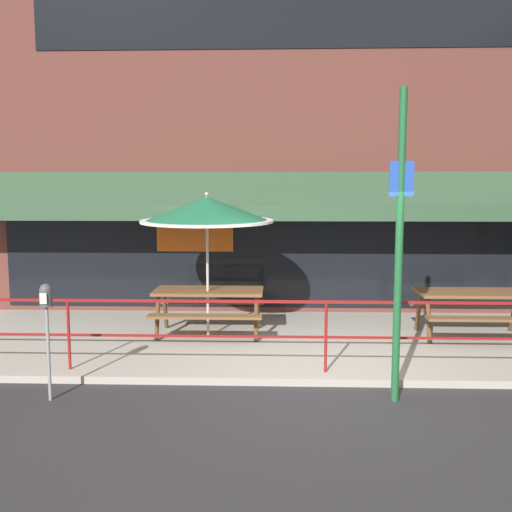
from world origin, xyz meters
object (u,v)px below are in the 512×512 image
object	(u,v)px
picnic_table_left	(209,299)
picnic_table_centre	(473,301)
street_sign_pole	(399,244)
parking_meter_near	(46,307)
patio_umbrella_left	(207,210)

from	to	relation	value
picnic_table_left	picnic_table_centre	size ratio (longest dim) A/B	1.00
picnic_table_centre	street_sign_pole	bearing A→B (deg)	-124.40
parking_meter_near	street_sign_pole	size ratio (longest dim) A/B	0.39
picnic_table_left	patio_umbrella_left	world-z (taller)	patio_umbrella_left
street_sign_pole	picnic_table_left	bearing A→B (deg)	133.92
patio_umbrella_left	parking_meter_near	bearing A→B (deg)	-121.38
patio_umbrella_left	parking_meter_near	world-z (taller)	patio_umbrella_left
parking_meter_near	street_sign_pole	bearing A→B (deg)	1.64
picnic_table_centre	parking_meter_near	xyz separation A→B (m)	(-5.94, -2.74, 0.44)
picnic_table_centre	patio_umbrella_left	bearing A→B (deg)	-178.40
picnic_table_centre	patio_umbrella_left	world-z (taller)	patio_umbrella_left
picnic_table_centre	street_sign_pole	size ratio (longest dim) A/B	0.49
picnic_table_left	street_sign_pole	size ratio (longest dim) A/B	0.49
picnic_table_centre	street_sign_pole	world-z (taller)	street_sign_pole
picnic_table_left	street_sign_pole	distance (m)	3.85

